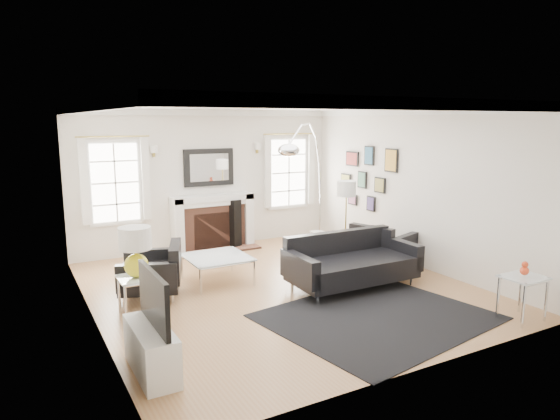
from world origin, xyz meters
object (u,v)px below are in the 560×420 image
armchair_left (154,272)px  gourd_lamp (135,248)px  fireplace (213,222)px  sofa (350,263)px  armchair_right (380,247)px  coffee_table (217,258)px  arc_floor_lamp (306,182)px

armchair_left → gourd_lamp: bearing=-121.8°
fireplace → gourd_lamp: 3.62m
sofa → armchair_right: sofa is taller
armchair_right → armchair_left: bearing=173.7°
armchair_left → armchair_right: bearing=-6.3°
armchair_left → coffee_table: size_ratio=1.23×
gourd_lamp → arc_floor_lamp: 4.00m
armchair_right → arc_floor_lamp: size_ratio=0.45×
armchair_left → gourd_lamp: (-0.40, -0.64, 0.56)m
fireplace → armchair_right: (2.14, -2.65, -0.18)m
fireplace → armchair_right: 3.41m
sofa → gourd_lamp: 3.29m
armchair_right → coffee_table: (-2.88, 0.59, 0.04)m
arc_floor_lamp → armchair_right: bearing=-63.2°
fireplace → coffee_table: size_ratio=1.75×
armchair_left → coffee_table: (1.06, 0.15, 0.04)m
coffee_table → fireplace: bearing=70.1°
armchair_left → coffee_table: bearing=8.2°
fireplace → armchair_left: bearing=-129.2°
fireplace → coffee_table: (-0.75, -2.06, -0.14)m
fireplace → arc_floor_lamp: (1.43, -1.25, 0.88)m
arc_floor_lamp → fireplace: bearing=138.8°
fireplace → gourd_lamp: size_ratio=2.50×
coffee_table → gourd_lamp: gourd_lamp is taller
armchair_left → fireplace: bearing=50.8°
sofa → armchair_left: (-2.82, 1.03, -0.01)m
gourd_lamp → sofa: bearing=-6.9°
fireplace → coffee_table: bearing=-109.9°
armchair_left → armchair_right: 3.96m
fireplace → sofa: bearing=-72.6°
fireplace → gourd_lamp: bearing=-127.6°
armchair_right → sofa: bearing=-151.9°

